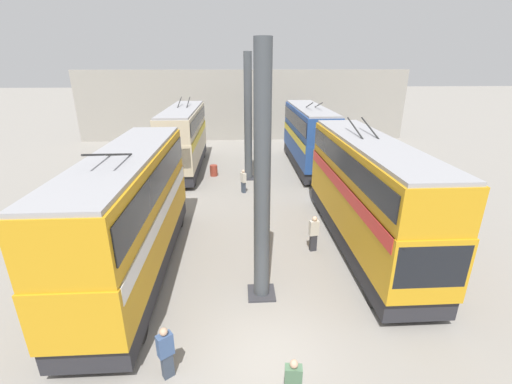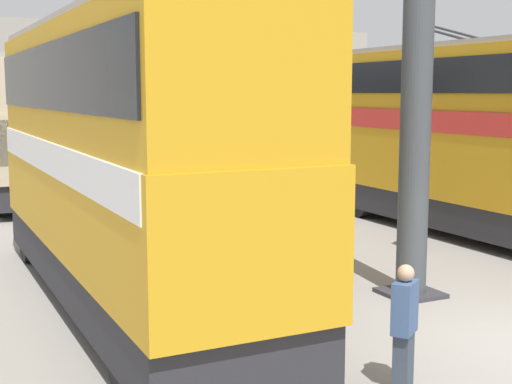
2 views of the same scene
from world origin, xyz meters
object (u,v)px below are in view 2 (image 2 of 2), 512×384
person_by_right_row (404,325)px  oil_drum (91,188)px  bus_right_mid (120,145)px  person_by_left_row (418,212)px  bus_left_far (259,116)px  bus_left_near (486,128)px  person_aisle_midway (186,185)px  bus_right_far (12,120)px

person_by_right_row → oil_drum: person_by_right_row is taller
bus_right_mid → person_by_left_row: (1.22, -7.62, -1.96)m
person_by_left_row → person_by_right_row: (-6.54, 5.46, -0.04)m
bus_right_mid → person_by_right_row: bus_right_mid is taller
oil_drum → bus_left_far: bearing=-75.0°
bus_left_near → bus_left_far: size_ratio=1.06×
bus_right_mid → person_by_left_row: bus_right_mid is taller
person_by_left_row → person_aisle_midway: 8.34m
bus_right_far → person_by_left_row: (-13.29, -7.62, -1.90)m
bus_right_mid → bus_right_far: bus_right_mid is taller
bus_left_far → oil_drum: size_ratio=12.74×
bus_left_far → bus_right_mid: 17.87m
oil_drum → person_aisle_midway: bearing=-149.7°
person_aisle_midway → oil_drum: size_ratio=1.92×
person_by_right_row → person_aisle_midway: bearing=-45.3°
bus_left_far → bus_right_far: 10.01m
bus_right_mid → bus_right_far: bearing=-0.0°
bus_right_far → oil_drum: size_ratio=12.67×
bus_left_far → person_by_right_row: bus_left_far is taller
bus_right_far → person_aisle_midway: 7.44m
bus_right_far → oil_drum: (-1.76, -2.35, -2.40)m
person_by_right_row → person_by_left_row: bearing=-75.6°
bus_left_near → bus_right_far: (12.93, 10.01, -0.08)m
bus_right_mid → bus_left_far: bearing=-34.1°
bus_left_near → bus_right_mid: bus_left_near is taller
bus_right_far → bus_right_mid: bearing=180.0°
person_by_left_row → person_by_right_row: size_ratio=1.04×
bus_left_near → person_by_left_row: size_ratio=6.51×
bus_left_near → person_by_left_row: 3.12m
bus_right_mid → bus_right_far: 14.51m
person_aisle_midway → bus_right_mid: bearing=35.3°
person_by_left_row → oil_drum: bearing=-165.7°
bus_left_near → oil_drum: 13.77m
person_by_right_row → oil_drum: bearing=-36.3°
bus_right_far → oil_drum: bearing=-126.8°
bus_left_far → bus_right_mid: (-14.81, 10.01, 0.09)m
bus_left_near → person_by_right_row: 10.64m
bus_left_near → person_by_left_row: bus_left_near is taller
bus_right_mid → person_aisle_midway: bus_right_mid is taller
bus_right_far → person_by_left_row: 15.44m
bus_right_mid → bus_right_far: (14.51, -0.00, -0.06)m
bus_left_far → oil_drum: 8.27m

